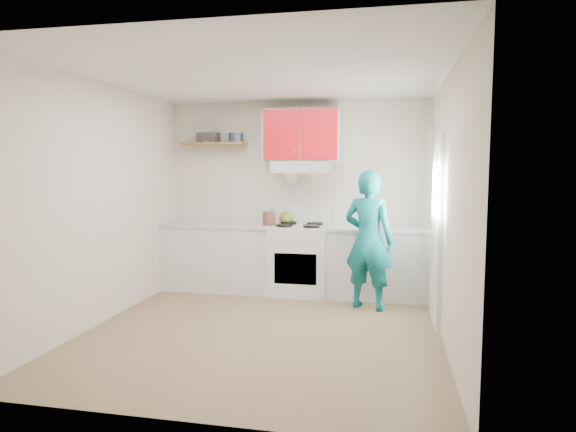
% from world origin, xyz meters
% --- Properties ---
extents(floor, '(3.80, 3.80, 0.00)m').
position_xyz_m(floor, '(0.00, 0.00, 0.00)').
color(floor, brown).
rests_on(floor, ground).
extents(ceiling, '(3.60, 3.80, 0.04)m').
position_xyz_m(ceiling, '(0.00, 0.00, 2.60)').
color(ceiling, white).
rests_on(ceiling, floor).
extents(back_wall, '(3.60, 0.04, 2.60)m').
position_xyz_m(back_wall, '(0.00, 1.90, 1.30)').
color(back_wall, beige).
rests_on(back_wall, floor).
extents(front_wall, '(3.60, 0.04, 2.60)m').
position_xyz_m(front_wall, '(0.00, -1.90, 1.30)').
color(front_wall, beige).
rests_on(front_wall, floor).
extents(left_wall, '(0.04, 3.80, 2.60)m').
position_xyz_m(left_wall, '(-1.80, 0.00, 1.30)').
color(left_wall, beige).
rests_on(left_wall, floor).
extents(right_wall, '(0.04, 3.80, 2.60)m').
position_xyz_m(right_wall, '(1.80, 0.00, 1.30)').
color(right_wall, beige).
rests_on(right_wall, floor).
extents(door, '(0.05, 0.85, 2.05)m').
position_xyz_m(door, '(1.78, 0.70, 1.02)').
color(door, white).
rests_on(door, floor).
extents(door_glass, '(0.01, 0.55, 0.95)m').
position_xyz_m(door_glass, '(1.75, 0.70, 1.45)').
color(door_glass, white).
rests_on(door_glass, door).
extents(counter_left, '(1.52, 0.60, 0.90)m').
position_xyz_m(counter_left, '(-1.04, 1.60, 0.45)').
color(counter_left, silver).
rests_on(counter_left, floor).
extents(counter_right, '(1.32, 0.60, 0.90)m').
position_xyz_m(counter_right, '(1.14, 1.60, 0.45)').
color(counter_right, silver).
rests_on(counter_right, floor).
extents(stove, '(0.76, 0.65, 0.92)m').
position_xyz_m(stove, '(0.10, 1.57, 0.46)').
color(stove, white).
rests_on(stove, floor).
extents(range_hood, '(0.76, 0.44, 0.15)m').
position_xyz_m(range_hood, '(0.10, 1.68, 1.70)').
color(range_hood, silver).
rests_on(range_hood, back_wall).
extents(upper_cabinets, '(1.02, 0.33, 0.70)m').
position_xyz_m(upper_cabinets, '(0.10, 1.73, 2.12)').
color(upper_cabinets, red).
rests_on(upper_cabinets, back_wall).
extents(shelf, '(0.90, 0.30, 0.04)m').
position_xyz_m(shelf, '(-1.15, 1.75, 2.02)').
color(shelf, brown).
rests_on(shelf, back_wall).
extents(books, '(0.30, 0.25, 0.14)m').
position_xyz_m(books, '(-1.24, 1.77, 2.11)').
color(books, '#3B343A').
rests_on(books, shelf).
extents(tin, '(0.23, 0.23, 0.12)m').
position_xyz_m(tin, '(-0.82, 1.71, 2.10)').
color(tin, '#333D4C').
rests_on(tin, shelf).
extents(kettle, '(0.26, 0.26, 0.17)m').
position_xyz_m(kettle, '(-0.12, 1.76, 1.00)').
color(kettle, olive).
rests_on(kettle, stove).
extents(crock, '(0.19, 0.19, 0.20)m').
position_xyz_m(crock, '(-0.31, 1.53, 1.00)').
color(crock, '#513423').
rests_on(crock, counter_left).
extents(cutting_board, '(0.37, 0.30, 0.02)m').
position_xyz_m(cutting_board, '(1.10, 1.51, 0.91)').
color(cutting_board, olive).
rests_on(cutting_board, counter_right).
extents(silicone_mat, '(0.31, 0.27, 0.01)m').
position_xyz_m(silicone_mat, '(1.35, 1.52, 0.90)').
color(silicone_mat, red).
rests_on(silicone_mat, counter_right).
extents(person, '(0.70, 0.57, 1.66)m').
position_xyz_m(person, '(1.03, 1.05, 0.83)').
color(person, '#0B6A6A').
rests_on(person, floor).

